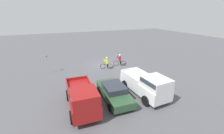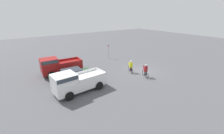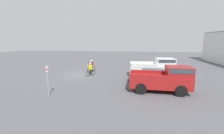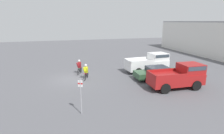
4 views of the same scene
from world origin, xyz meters
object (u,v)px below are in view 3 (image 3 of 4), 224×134
pickup_truck_0 (155,67)px  pickup_truck_1 (165,79)px  sedan_0 (153,76)px  fire_lane_sign (48,78)px  cyclist_0 (90,69)px  cyclist_1 (91,66)px

pickup_truck_0 → pickup_truck_1: pickup_truck_1 is taller
pickup_truck_0 → sedan_0: size_ratio=1.09×
pickup_truck_1 → fire_lane_sign: 9.38m
fire_lane_sign → pickup_truck_1: bearing=104.0°
cyclist_0 → cyclist_1: 2.17m
pickup_truck_0 → cyclist_0: pickup_truck_0 is taller
cyclist_1 → pickup_truck_0: bearing=80.8°
cyclist_1 → sedan_0: bearing=61.4°
cyclist_0 → cyclist_1: size_ratio=0.98×
cyclist_0 → pickup_truck_1: bearing=58.0°
cyclist_0 → fire_lane_sign: fire_lane_sign is taller
sedan_0 → pickup_truck_1: bearing=12.3°
sedan_0 → cyclist_0: bearing=-105.9°
pickup_truck_0 → fire_lane_sign: size_ratio=2.14×
pickup_truck_0 → cyclist_1: pickup_truck_0 is taller
cyclist_0 → cyclist_1: bearing=-167.7°
sedan_0 → pickup_truck_1: pickup_truck_1 is taller
sedan_0 → fire_lane_sign: (5.09, -8.48, 0.80)m
sedan_0 → cyclist_1: size_ratio=2.85×
pickup_truck_1 → fire_lane_sign: (2.27, -9.10, 0.33)m
pickup_truck_1 → cyclist_0: bearing=-122.0°
sedan_0 → pickup_truck_1: size_ratio=0.97×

